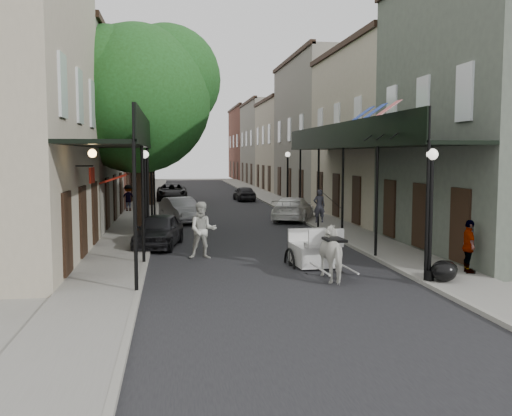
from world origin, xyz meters
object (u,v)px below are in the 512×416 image
object	(u,v)px
carriage	(311,234)
car_left_near	(159,230)
lamppost_left	(145,195)
pedestrian_sidewalk_right	(469,246)
lamppost_right_far	(288,180)
car_right_near	(293,209)
tree_far	(154,124)
lamppost_right_near	(431,213)
car_left_far	(172,192)
car_right_far	(244,193)
pedestrian_sidewalk_left	(128,198)
pedestrian_walking	(203,230)
tree_near	(146,93)
car_left_mid	(181,210)
horse	(335,254)

from	to	relation	value
carriage	car_left_near	distance (m)	6.74
lamppost_left	pedestrian_sidewalk_right	distance (m)	12.23
lamppost_right_far	car_right_near	world-z (taller)	lamppost_right_far
tree_far	lamppost_right_near	bearing A→B (deg)	-72.32
tree_far	lamppost_right_far	xyz separation A→B (m)	(8.35, -6.18, -3.79)
car_left_far	pedestrian_sidewalk_right	bearing A→B (deg)	-73.82
tree_far	pedestrian_sidewalk_right	bearing A→B (deg)	-68.49
car_right_near	car_right_far	bearing A→B (deg)	-64.27
lamppost_left	pedestrian_sidewalk_left	bearing A→B (deg)	97.09
pedestrian_walking	pedestrian_sidewalk_left	size ratio (longest dim) A/B	1.22
pedestrian_walking	car_right_far	size ratio (longest dim) A/B	0.57
tree_far	car_right_far	bearing A→B (deg)	27.54
lamppost_left	pedestrian_sidewalk_left	size ratio (longest dim) A/B	2.25
pedestrian_walking	pedestrian_sidewalk_right	world-z (taller)	pedestrian_walking
tree_near	lamppost_right_far	world-z (taller)	tree_near
pedestrian_walking	car_left_far	bearing A→B (deg)	93.21
lamppost_right_near	car_left_mid	world-z (taller)	lamppost_right_near
tree_far	car_left_far	bearing A→B (deg)	74.24
tree_far	pedestrian_sidewalk_right	xyz separation A→B (m)	(9.99, -25.35, -4.91)
carriage	car_left_mid	world-z (taller)	carriage
tree_near	lamppost_left	bearing A→B (deg)	-88.66
pedestrian_sidewalk_left	car_right_far	xyz separation A→B (m)	(8.40, 8.09, -0.35)
horse	car_left_near	bearing A→B (deg)	-55.70
lamppost_right_far	pedestrian_walking	xyz separation A→B (m)	(-6.10, -15.00, -1.04)
tree_near	pedestrian_sidewalk_right	size ratio (longest dim) A/B	6.00
tree_near	lamppost_right_near	xyz separation A→B (m)	(8.30, -12.18, -4.44)
car_right_near	pedestrian_sidewalk_right	bearing A→B (deg)	119.79
carriage	pedestrian_sidewalk_left	xyz separation A→B (m)	(-7.32, 18.25, -0.06)
tree_near	pedestrian_sidewalk_right	bearing A→B (deg)	-48.78
horse	pedestrian_walking	distance (m)	5.43
car_left_near	car_left_far	world-z (taller)	car_left_far
car_right_far	tree_near	bearing A→B (deg)	65.52
tree_far	pedestrian_sidewalk_left	xyz separation A→B (m)	(-1.55, -4.52, -4.89)
lamppost_left	pedestrian_walking	size ratio (longest dim) A/B	1.84
car_left_near	car_right_near	distance (m)	10.85
tree_far	lamppost_left	size ratio (longest dim) A/B	2.32
horse	car_left_mid	bearing A→B (deg)	-77.61
car_left_near	car_right_near	size ratio (longest dim) A/B	0.86
car_left_near	car_left_mid	distance (m)	8.27
lamppost_right_far	horse	bearing A→B (deg)	-97.31
lamppost_left	car_left_mid	world-z (taller)	lamppost_left
tree_far	lamppost_right_far	world-z (taller)	tree_far
car_left_near	car_left_far	xyz separation A→B (m)	(0.51, 22.47, 0.04)
pedestrian_sidewalk_right	car_left_near	size ratio (longest dim) A/B	0.41
lamppost_left	car_left_near	bearing A→B (deg)	-22.85
pedestrian_sidewalk_right	car_left_far	distance (m)	30.73
pedestrian_sidewalk_right	car_right_far	bearing A→B (deg)	20.25
tree_far	carriage	distance (m)	23.97
lamppost_right_near	car_right_far	xyz separation A→B (m)	(-1.50, 29.75, -1.45)
car_left_far	pedestrian_walking	bearing A→B (deg)	-88.06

